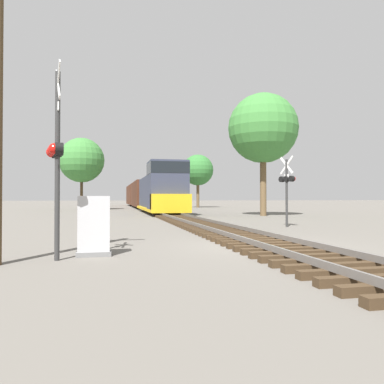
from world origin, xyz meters
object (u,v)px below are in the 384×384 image
at_px(freight_train, 144,194).
at_px(crossing_signal_far, 287,183).
at_px(crossing_signal_near, 56,153).
at_px(relay_cabinet, 94,226).
at_px(tree_mid_background, 82,160).
at_px(tree_far_right, 263,129).
at_px(tree_deep_background, 198,170).

relative_size(freight_train, crossing_signal_far, 14.10).
distance_m(crossing_signal_near, relay_cabinet, 2.07).
distance_m(crossing_signal_near, crossing_signal_far, 13.01).
distance_m(relay_cabinet, tree_mid_background, 38.61).
bearing_deg(relay_cabinet, crossing_signal_near, -146.88).
bearing_deg(freight_train, tree_far_right, -72.40).
distance_m(freight_train, relay_cabinet, 43.55).
relative_size(freight_train, crossing_signal_near, 10.92).
xyz_separation_m(crossing_signal_near, tree_deep_background, (14.38, 46.75, 3.19)).
bearing_deg(tree_far_right, freight_train, 107.60).
xyz_separation_m(relay_cabinet, tree_mid_background, (-3.13, 38.10, 5.38)).
bearing_deg(tree_deep_background, tree_far_right, -91.71).
bearing_deg(crossing_signal_near, tree_deep_background, 150.00).
bearing_deg(tree_far_right, tree_mid_background, 129.69).
distance_m(freight_train, crossing_signal_near, 44.19).
relative_size(crossing_signal_near, tree_deep_background, 0.57).
height_order(crossing_signal_near, relay_cabinet, crossing_signal_near).
bearing_deg(tree_mid_background, crossing_signal_far, -67.92).
xyz_separation_m(freight_train, tree_deep_background, (8.50, 2.95, 3.76)).
distance_m(freight_train, tree_far_right, 25.95).
bearing_deg(freight_train, relay_cabinet, -96.63).
relative_size(crossing_signal_near, tree_mid_background, 0.52).
bearing_deg(tree_deep_background, tree_mid_background, -154.10).
bearing_deg(crossing_signal_near, relay_cabinet, 110.21).
relative_size(crossing_signal_near, relay_cabinet, 3.04).
height_order(crossing_signal_far, tree_mid_background, tree_mid_background).
distance_m(freight_train, tree_deep_background, 9.75).
height_order(crossing_signal_near, tree_mid_background, tree_mid_background).
distance_m(tree_far_right, tree_mid_background, 24.84).
height_order(freight_train, relay_cabinet, freight_train).
xyz_separation_m(tree_far_right, tree_mid_background, (-15.85, 19.09, -1.09)).
distance_m(tree_far_right, tree_deep_background, 27.23).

